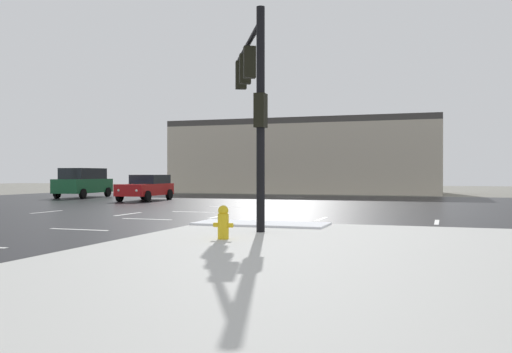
# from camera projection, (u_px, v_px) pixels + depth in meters

# --- Properties ---
(ground_plane) EXTENTS (120.00, 120.00, 0.00)m
(ground_plane) POSITION_uv_depth(u_px,v_px,m) (172.00, 216.00, 22.29)
(ground_plane) COLOR slate
(road_asphalt) EXTENTS (44.00, 44.00, 0.02)m
(road_asphalt) POSITION_uv_depth(u_px,v_px,m) (172.00, 216.00, 22.29)
(road_asphalt) COLOR black
(road_asphalt) RESTS_ON ground_plane
(snow_strip_curbside) EXTENTS (4.00, 1.60, 0.06)m
(snow_strip_curbside) POSITION_uv_depth(u_px,v_px,m) (261.00, 224.00, 16.91)
(snow_strip_curbside) COLOR white
(snow_strip_curbside) RESTS_ON sidewalk_corner
(lane_markings) EXTENTS (36.15, 36.15, 0.01)m
(lane_markings) POSITION_uv_depth(u_px,v_px,m) (185.00, 219.00, 20.60)
(lane_markings) COLOR silver
(lane_markings) RESTS_ON road_asphalt
(traffic_signal_mast) EXTENTS (2.43, 4.64, 5.93)m
(traffic_signal_mast) POSITION_uv_depth(u_px,v_px,m) (252.00, 86.00, 16.40)
(traffic_signal_mast) COLOR black
(traffic_signal_mast) RESTS_ON sidewalk_corner
(fire_hydrant) EXTENTS (0.48, 0.26, 0.79)m
(fire_hydrant) POSITION_uv_depth(u_px,v_px,m) (223.00, 222.00, 13.20)
(fire_hydrant) COLOR gold
(fire_hydrant) RESTS_ON sidewalk_corner
(strip_building_background) EXTENTS (22.99, 8.00, 6.29)m
(strip_building_background) POSITION_uv_depth(u_px,v_px,m) (306.00, 157.00, 49.46)
(strip_building_background) COLOR #BCB29E
(strip_building_background) RESTS_ON ground_plane
(suv_green) EXTENTS (2.44, 4.94, 2.03)m
(suv_green) POSITION_uv_depth(u_px,v_px,m) (83.00, 182.00, 39.10)
(suv_green) COLOR #195933
(suv_green) RESTS_ON road_asphalt
(sedan_red) EXTENTS (2.20, 4.61, 1.58)m
(sedan_red) POSITION_uv_depth(u_px,v_px,m) (147.00, 187.00, 34.66)
(sedan_red) COLOR #B21919
(sedan_red) RESTS_ON road_asphalt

